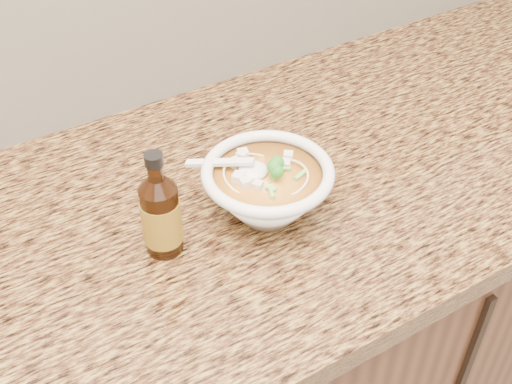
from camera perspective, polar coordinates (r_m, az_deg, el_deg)
counter_slab at (r=0.97m, az=-14.55°, el=-5.71°), size 4.00×0.68×0.04m
soup_bowl at (r=0.95m, az=1.01°, el=0.21°), size 0.20×0.20×0.11m
hot_sauce_bottle at (r=0.90m, az=-8.44°, el=-2.04°), size 0.06×0.06×0.17m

